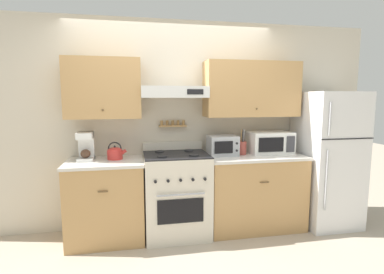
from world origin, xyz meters
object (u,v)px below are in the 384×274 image
object	(u,v)px
stove_range	(176,194)
toaster_oven	(223,145)
tea_kettle	(115,153)
coffee_maker	(86,146)
utensil_crock	(242,147)
refrigerator	(327,159)
microwave	(270,142)

from	to	relation	value
stove_range	toaster_oven	world-z (taller)	toaster_oven
tea_kettle	coffee_maker	bearing A→B (deg)	174.12
stove_range	utensil_crock	size ratio (longest dim) A/B	3.41
stove_range	refrigerator	world-z (taller)	refrigerator
utensil_crock	stove_range	bearing A→B (deg)	-174.08
stove_range	coffee_maker	size ratio (longest dim) A/B	3.39
microwave	toaster_oven	size ratio (longest dim) A/B	1.53
refrigerator	stove_range	bearing A→B (deg)	178.90
microwave	toaster_oven	xyz separation A→B (m)	(-0.62, -0.02, -0.02)
toaster_oven	utensil_crock	bearing A→B (deg)	0.39
tea_kettle	microwave	xyz separation A→B (m)	(1.90, 0.02, 0.06)
coffee_maker	utensil_crock	size ratio (longest dim) A/B	1.01
microwave	toaster_oven	distance (m)	0.63
tea_kettle	toaster_oven	distance (m)	1.27
microwave	stove_range	bearing A→B (deg)	-175.05
stove_range	refrigerator	size ratio (longest dim) A/B	0.63
refrigerator	microwave	distance (m)	0.77
refrigerator	microwave	bearing A→B (deg)	168.90
stove_range	tea_kettle	xyz separation A→B (m)	(-0.69, 0.09, 0.50)
utensil_crock	toaster_oven	distance (m)	0.26
refrigerator	tea_kettle	distance (m)	2.63
microwave	coffee_maker	bearing A→B (deg)	179.62
stove_range	coffee_maker	distance (m)	1.17
utensil_crock	tea_kettle	bearing A→B (deg)	-180.00
stove_range	tea_kettle	world-z (taller)	tea_kettle
stove_range	utensil_crock	bearing A→B (deg)	5.92
refrigerator	utensil_crock	distance (m)	1.11
coffee_maker	microwave	xyz separation A→B (m)	(2.22, -0.01, -0.02)
stove_range	coffee_maker	xyz separation A→B (m)	(-1.01, 0.12, 0.59)
stove_range	utensil_crock	distance (m)	0.99
utensil_crock	coffee_maker	bearing A→B (deg)	178.99
coffee_maker	microwave	size ratio (longest dim) A/B	0.59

